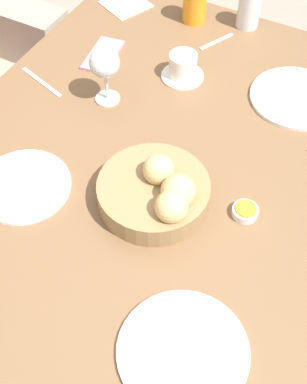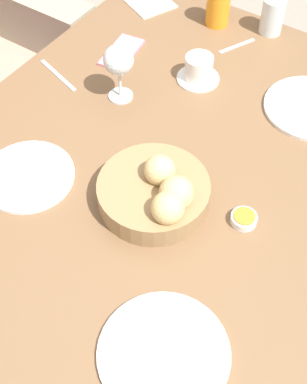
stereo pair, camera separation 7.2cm
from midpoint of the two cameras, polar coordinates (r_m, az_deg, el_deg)
ground_plane at (r=1.87m, az=1.52°, el=-13.23°), size 10.00×10.00×0.00m
dining_table at (r=1.30m, az=2.13°, el=-0.68°), size 1.39×1.06×0.76m
bread_basket at (r=1.14m, az=2.28°, el=-0.11°), size 0.25×0.25×0.11m
plate_near_left at (r=1.00m, az=3.23°, el=-16.90°), size 0.24×0.24×0.01m
plate_far_center at (r=1.24m, az=-11.65°, el=1.62°), size 0.21×0.21×0.01m
juice_glass at (r=1.65m, az=8.23°, el=19.05°), size 0.07×0.07×0.12m
water_tumbler at (r=1.65m, az=13.85°, el=17.73°), size 0.07×0.07×0.10m
wine_glass at (r=1.34m, az=-2.18°, el=13.67°), size 0.08×0.08×0.16m
coffee_cup at (r=1.45m, az=6.28°, el=12.80°), size 0.11×0.11×0.07m
jam_bowl_honey at (r=1.16m, az=11.37°, el=-2.89°), size 0.06×0.06×0.02m
knife_silver at (r=1.49m, az=-8.78°, el=12.18°), size 0.06×0.16×0.00m
spoon_coffee at (r=1.60m, az=10.20°, el=15.04°), size 0.11×0.06×0.00m
napkin at (r=1.75m, az=0.91°, el=19.45°), size 0.16×0.16×0.00m
cell_phone at (r=1.55m, az=-2.05°, el=14.62°), size 0.16×0.09×0.01m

